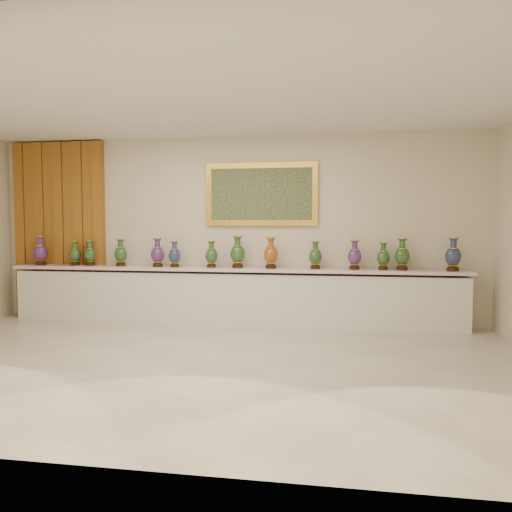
{
  "coord_description": "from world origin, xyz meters",
  "views": [
    {
      "loc": [
        1.69,
        -5.45,
        1.58
      ],
      "look_at": [
        0.5,
        1.7,
        1.12
      ],
      "focal_mm": 35.0,
      "sensor_mm": 36.0,
      "label": 1
    }
  ],
  "objects_px": {
    "counter": "(231,296)",
    "vase_2": "(90,254)",
    "vase_0": "(40,252)",
    "vase_1": "(75,255)"
  },
  "relations": [
    {
      "from": "counter",
      "to": "vase_2",
      "type": "xyz_separation_m",
      "value": [
        -2.4,
        0.01,
        0.65
      ]
    },
    {
      "from": "vase_0",
      "to": "vase_1",
      "type": "xyz_separation_m",
      "value": [
        0.61,
        0.04,
        -0.04
      ]
    },
    {
      "from": "vase_1",
      "to": "vase_2",
      "type": "bearing_deg",
      "value": 5.44
    },
    {
      "from": "vase_0",
      "to": "vase_1",
      "type": "bearing_deg",
      "value": 3.8
    },
    {
      "from": "vase_0",
      "to": "vase_2",
      "type": "relative_size",
      "value": 1.18
    },
    {
      "from": "counter",
      "to": "vase_0",
      "type": "height_order",
      "value": "vase_0"
    },
    {
      "from": "vase_1",
      "to": "vase_2",
      "type": "xyz_separation_m",
      "value": [
        0.26,
        0.02,
        0.01
      ]
    },
    {
      "from": "counter",
      "to": "vase_2",
      "type": "distance_m",
      "value": 2.49
    },
    {
      "from": "counter",
      "to": "vase_0",
      "type": "bearing_deg",
      "value": -179.08
    },
    {
      "from": "vase_0",
      "to": "vase_1",
      "type": "distance_m",
      "value": 0.61
    }
  ]
}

